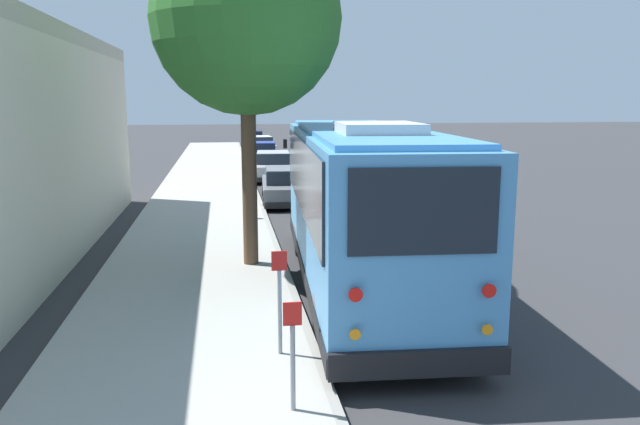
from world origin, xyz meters
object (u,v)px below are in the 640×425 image
Objects in this scene: parked_sedan_silver at (273,166)px; sign_post_near at (293,355)px; shuttle_bus at (361,199)px; parked_sedan_white at (260,146)px; parked_sedan_navy at (253,140)px; street_tree at (246,6)px; fire_hydrant at (247,205)px; sign_post_far at (280,301)px; parked_sedan_blue at (263,154)px; parked_sedan_gray at (286,186)px.

parked_sedan_silver is 3.56× the size of sign_post_near.
shuttle_bus is 30.61m from parked_sedan_white.
parked_sedan_navy is 0.55× the size of street_tree.
sign_post_far is at bearing -179.62° from fire_hydrant.
parked_sedan_blue is 28.20m from sign_post_far.
parked_sedan_gray is at bearing -176.78° from parked_sedan_silver.
parked_sedan_navy is at bearing -2.23° from sign_post_far.
shuttle_bus is 6.43× the size of sign_post_far.
parked_sedan_silver is 19.58m from parked_sedan_navy.
parked_sedan_blue is 5.86m from parked_sedan_white.
sign_post_far is (-5.21, -0.19, -4.74)m from street_tree.
parked_sedan_blue is 12.25m from parked_sedan_navy.
shuttle_bus is at bearing -174.93° from parked_sedan_silver.
fire_hydrant is (-17.67, 1.64, -0.02)m from parked_sedan_blue.
parked_sedan_silver is at bearing -3.99° from sign_post_near.
parked_sedan_white is (30.59, 0.21, -1.24)m from shuttle_bus.
street_tree is 5.92× the size of sign_post_near.
parked_sedan_navy is (36.98, 0.36, -1.22)m from shuttle_bus.
parked_sedan_white is at bearing 2.14° from parked_sedan_blue.
shuttle_bus is at bearing -164.14° from fire_hydrant.
parked_sedan_white is (5.85, -0.16, 0.00)m from parked_sedan_blue.
sign_post_far is at bearing 153.86° from shuttle_bus.
fire_hydrant is (-29.92, 1.65, -0.04)m from parked_sedan_navy.
parked_sedan_silver is (6.73, -0.08, 0.02)m from parked_sedan_gray.
parked_sedan_white is 23.59m from fire_hydrant.
sign_post_near reaches higher than parked_sedan_navy.
parked_sedan_silver is 1.03× the size of parked_sedan_white.
sign_post_far is at bearing -0.00° from sign_post_near.
parked_sedan_blue is 29.87m from sign_post_near.
parked_sedan_navy reaches higher than parked_sedan_white.
fire_hydrant is (-23.52, 1.80, -0.03)m from parked_sedan_white.
parked_sedan_white is 3.02× the size of sign_post_far.
parked_sedan_silver is at bearing -6.42° from street_tree.
street_tree is (1.78, 2.13, 3.86)m from shuttle_bus.
parked_sedan_navy is at bearing -2.87° from street_tree.
shuttle_bus is at bearing -175.40° from parked_sedan_blue.
sign_post_near is (-6.88, -0.19, -4.84)m from street_tree.
parked_sedan_blue is 3.22× the size of sign_post_near.
parked_sedan_navy is (26.31, -0.08, 0.00)m from parked_sedan_gray.
parked_sedan_navy is at bearing -2.15° from sign_post_near.
sign_post_far reaches higher than parked_sedan_gray.
parked_sedan_blue is 0.99× the size of parked_sedan_navy.
parked_sedan_navy reaches higher than parked_sedan_blue.
shuttle_bus is 2.28× the size of parked_sedan_blue.
parked_sedan_navy is 5.35× the size of fire_hydrant.
street_tree reaches higher than parked_sedan_silver.
parked_sedan_blue is 0.55× the size of street_tree.
street_tree is (-15.61, 1.76, 5.07)m from parked_sedan_silver.
parked_sedan_gray is at bearing 5.75° from shuttle_bus.
sign_post_near is 1.68m from sign_post_far.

